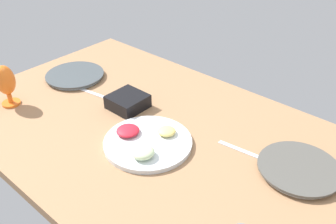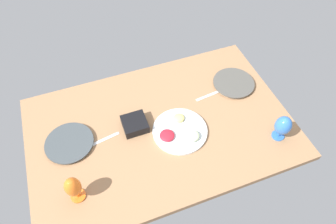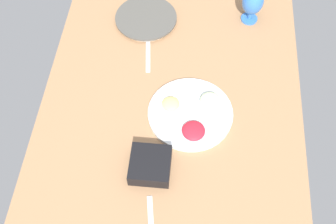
{
  "view_description": "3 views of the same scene",
  "coord_description": "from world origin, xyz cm",
  "px_view_note": "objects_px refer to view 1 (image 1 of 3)",
  "views": [
    {
      "loc": [
        -87.31,
        84.58,
        86.37
      ],
      "look_at": [
        -8.25,
        -5.17,
        7.49
      ],
      "focal_mm": 39.35,
      "sensor_mm": 36.0,
      "label": 1
    },
    {
      "loc": [
        32.16,
        99.74,
        151.19
      ],
      "look_at": [
        -6.22,
        -3.34,
        7.49
      ],
      "focal_mm": 31.86,
      "sensor_mm": 36.0,
      "label": 2
    },
    {
      "loc": [
        79.67,
        7.39,
        141.42
      ],
      "look_at": [
        -5.41,
        -0.47,
        7.49
      ],
      "focal_mm": 45.45,
      "sensor_mm": 36.0,
      "label": 3
    }
  ],
  "objects_px": {
    "dinner_plate_left": "(299,169)",
    "hurricane_glass_orange": "(5,82)",
    "dinner_plate_right": "(75,76)",
    "square_bowl_black": "(128,101)",
    "fruit_platter": "(147,142)"
  },
  "relations": [
    {
      "from": "dinner_plate_right",
      "to": "hurricane_glass_orange",
      "type": "xyz_separation_m",
      "value": [
        0.01,
        0.34,
        0.1
      ]
    },
    {
      "from": "hurricane_glass_orange",
      "to": "square_bowl_black",
      "type": "distance_m",
      "value": 0.52
    },
    {
      "from": "fruit_platter",
      "to": "hurricane_glass_orange",
      "type": "xyz_separation_m",
      "value": [
        0.65,
        0.19,
        0.1
      ]
    },
    {
      "from": "dinner_plate_right",
      "to": "square_bowl_black",
      "type": "height_order",
      "value": "square_bowl_black"
    },
    {
      "from": "fruit_platter",
      "to": "hurricane_glass_orange",
      "type": "relative_size",
      "value": 1.79
    },
    {
      "from": "dinner_plate_left",
      "to": "hurricane_glass_orange",
      "type": "bearing_deg",
      "value": 20.47
    },
    {
      "from": "dinner_plate_left",
      "to": "fruit_platter",
      "type": "distance_m",
      "value": 0.55
    },
    {
      "from": "dinner_plate_right",
      "to": "fruit_platter",
      "type": "relative_size",
      "value": 0.86
    },
    {
      "from": "dinner_plate_left",
      "to": "square_bowl_black",
      "type": "xyz_separation_m",
      "value": [
        0.73,
        0.1,
        0.02
      ]
    },
    {
      "from": "dinner_plate_left",
      "to": "dinner_plate_right",
      "type": "bearing_deg",
      "value": 4.51
    },
    {
      "from": "dinner_plate_right",
      "to": "fruit_platter",
      "type": "xyz_separation_m",
      "value": [
        -0.64,
        0.15,
        0.0
      ]
    },
    {
      "from": "dinner_plate_left",
      "to": "fruit_platter",
      "type": "bearing_deg",
      "value": 25.91
    },
    {
      "from": "fruit_platter",
      "to": "hurricane_glass_orange",
      "type": "distance_m",
      "value": 0.68
    },
    {
      "from": "dinner_plate_right",
      "to": "fruit_platter",
      "type": "bearing_deg",
      "value": 166.88
    },
    {
      "from": "dinner_plate_right",
      "to": "hurricane_glass_orange",
      "type": "relative_size",
      "value": 1.53
    }
  ]
}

